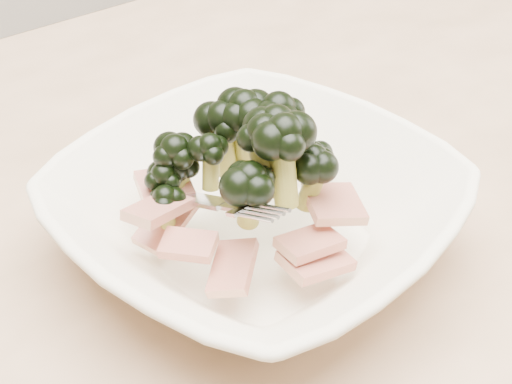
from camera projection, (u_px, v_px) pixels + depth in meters
dining_table at (271, 283)px, 0.62m from camera, size 1.20×0.80×0.75m
broccoli_dish at (255, 204)px, 0.49m from camera, size 0.30×0.30×0.13m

